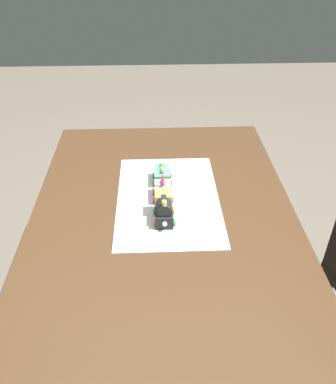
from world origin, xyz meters
TOP-DOWN VIEW (x-y plane):
  - ground_plane at (0.00, 0.00)m, footprint 8.00×8.00m
  - dining_table at (0.00, 0.00)m, footprint 1.40×1.00m
  - cake_board at (0.08, -0.02)m, footprint 0.60×0.40m
  - cake_locomotive at (-0.05, -0.00)m, footprint 0.14×0.08m
  - cake_car_caboose_bubblegum at (0.08, -0.00)m, footprint 0.10×0.08m
  - cake_car_hopper_mint_green at (0.20, -0.00)m, footprint 0.10×0.08m
  - birthday_candle at (0.08, -0.00)m, footprint 0.01×0.01m

SIDE VIEW (x-z plane):
  - ground_plane at x=0.00m, z-range 0.00..0.00m
  - dining_table at x=0.00m, z-range 0.26..1.00m
  - cake_board at x=0.08m, z-range 0.74..0.74m
  - cake_car_caboose_bubblegum at x=0.08m, z-range 0.74..0.81m
  - cake_car_hopper_mint_green at x=0.20m, z-range 0.74..0.81m
  - cake_locomotive at x=-0.05m, z-range 0.73..0.85m
  - birthday_candle at x=0.08m, z-range 0.81..0.87m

